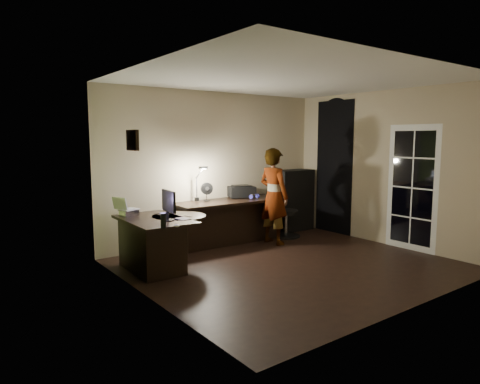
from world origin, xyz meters
TOP-DOWN VIEW (x-y plane):
  - floor at (0.00, 0.00)m, footprint 4.50×4.00m
  - ceiling at (0.00, 0.00)m, footprint 4.50×4.00m
  - wall_back at (0.00, 2.00)m, footprint 4.50×0.01m
  - wall_front at (0.00, -2.00)m, footprint 4.50×0.01m
  - wall_left at (-2.25, 0.00)m, footprint 0.01×4.00m
  - wall_right at (2.25, 0.00)m, footprint 0.01×4.00m
  - green_wall_overlay at (-2.24, 0.00)m, footprint 0.00×4.00m
  - arched_doorway at (2.24, 1.15)m, footprint 0.01×0.90m
  - french_door at (2.24, -0.55)m, footprint 0.02×0.92m
  - framed_picture at (-2.22, 0.45)m, footprint 0.04×0.30m
  - desk_left at (-1.70, 1.00)m, footprint 0.81×1.30m
  - desk_right at (0.06, 1.63)m, footprint 2.10×0.81m
  - cabinet at (1.74, 1.78)m, footprint 0.82×0.42m
  - laptop_stand at (-1.91, 1.41)m, footprint 0.26×0.22m
  - laptop at (-1.91, 1.41)m, footprint 0.37×0.36m
  - monitor at (-1.61, 0.76)m, footprint 0.15×0.47m
  - mouse at (-1.71, 0.31)m, footprint 0.08×0.10m
  - phone at (-1.49, 1.20)m, footprint 0.11×0.16m
  - pen at (-1.24, 0.85)m, footprint 0.06×0.14m
  - speaker at (-1.88, 0.36)m, footprint 0.09×0.09m
  - notepad at (-1.39, 0.74)m, footprint 0.18×0.23m
  - desk_fan at (-0.37, 1.72)m, footprint 0.23×0.17m
  - headphones at (0.49, 1.47)m, footprint 0.20×0.13m
  - printer at (0.44, 1.80)m, footprint 0.58×0.51m
  - desk_lamp at (-0.51, 1.83)m, footprint 0.22×0.32m
  - office_chair at (1.20, 1.40)m, footprint 0.58×0.58m
  - person at (0.68, 1.16)m, footprint 0.47×0.65m

SIDE VIEW (x-z plane):
  - floor at x=0.00m, z-range -0.01..0.00m
  - desk_left at x=-1.70m, z-range 0.00..0.74m
  - desk_right at x=0.06m, z-range 0.00..0.78m
  - office_chair at x=1.20m, z-range 0.00..0.97m
  - cabinet at x=1.74m, z-range 0.00..1.23m
  - phone at x=-1.49m, z-range 0.74..0.75m
  - notepad at x=-1.39m, z-range 0.74..0.75m
  - pen at x=-1.24m, z-range 0.74..0.75m
  - mouse at x=-1.71m, z-range 0.74..0.77m
  - laptop_stand at x=-1.91m, z-range 0.74..0.83m
  - speaker at x=-1.88m, z-range 0.74..0.93m
  - headphones at x=0.49m, z-range 0.79..0.88m
  - person at x=0.68m, z-range 0.00..1.70m
  - monitor at x=-1.61m, z-range 0.74..1.04m
  - printer at x=0.44m, z-range 0.79..1.00m
  - laptop at x=-1.91m, z-range 0.83..1.03m
  - desk_fan at x=-0.37m, z-range 0.79..1.11m
  - french_door at x=2.24m, z-range 0.00..2.10m
  - desk_lamp at x=-0.51m, z-range 0.79..1.44m
  - arched_doorway at x=2.24m, z-range 0.00..2.60m
  - wall_back at x=0.00m, z-range 0.00..2.70m
  - wall_front at x=0.00m, z-range 0.00..2.70m
  - wall_left at x=-2.25m, z-range 0.00..2.70m
  - wall_right at x=2.25m, z-range 0.00..2.70m
  - green_wall_overlay at x=-2.24m, z-range 0.00..2.70m
  - framed_picture at x=-2.22m, z-range 1.73..1.98m
  - ceiling at x=0.00m, z-range 2.70..2.71m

